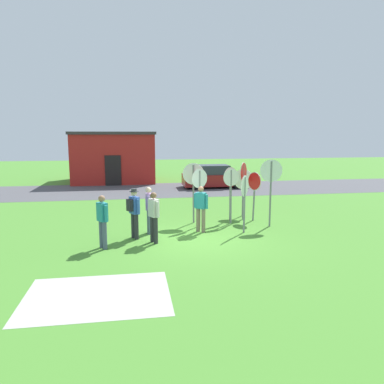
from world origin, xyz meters
name	(u,v)px	position (x,y,z in m)	size (l,w,h in m)	color
ground_plane	(197,240)	(0.00, 0.00, 0.00)	(80.00, 80.00, 0.00)	#47842D
street_asphalt	(166,190)	(0.00, 11.60, 0.00)	(60.00, 6.40, 0.01)	#4C4C51
concrete_path	(97,296)	(-2.95, -3.98, 0.00)	(3.20, 2.40, 0.01)	#ADAAA3
building_background	(114,157)	(-3.44, 16.71, 1.86)	(6.05, 5.39, 3.72)	#B2231E
parked_car_on_street	(214,177)	(3.29, 12.12, 0.69)	(4.30, 2.02, 1.51)	maroon
stop_sign_leaning_right	(230,184)	(1.85, 2.64, 1.50)	(0.64, 0.34, 2.22)	slate
stop_sign_rear_left	(243,180)	(2.42, 2.69, 1.66)	(0.49, 0.69, 2.41)	slate
stop_sign_leaning_left	(271,180)	(3.11, 1.39, 1.81)	(0.85, 0.12, 2.60)	slate
stop_sign_far_back	(254,188)	(2.81, 2.45, 1.37)	(0.35, 0.70, 2.02)	slate
stop_sign_tallest	(244,194)	(1.84, 0.66, 1.43)	(0.46, 0.63, 2.10)	slate
stop_sign_center_cluster	(243,184)	(2.62, 3.36, 1.41)	(0.76, 0.47, 2.06)	slate
stop_sign_rear_right	(199,187)	(0.41, 1.85, 1.53)	(0.66, 0.36, 2.24)	slate
stop_sign_low_front	(231,186)	(1.74, 2.13, 1.49)	(0.68, 0.20, 2.21)	slate
stop_sign_nearest	(194,182)	(0.27, 2.40, 1.68)	(0.83, 0.33, 2.42)	slate
person_on_left	(154,215)	(-1.46, -0.10, 0.95)	(0.36, 0.51, 1.69)	#2D2D33
person_in_teal	(134,210)	(-2.10, 0.48, 1.01)	(0.46, 0.51, 1.74)	#2D2D33
person_in_blue	(149,208)	(-1.57, 1.10, 0.95)	(0.24, 0.57, 1.69)	#4C5670
person_holding_notes	(102,219)	(-3.07, -0.46, 0.95)	(0.38, 0.50, 1.69)	#4C5670
person_with_sunhat	(201,206)	(0.31, 1.00, 0.95)	(0.47, 0.40, 1.69)	#7A6B56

